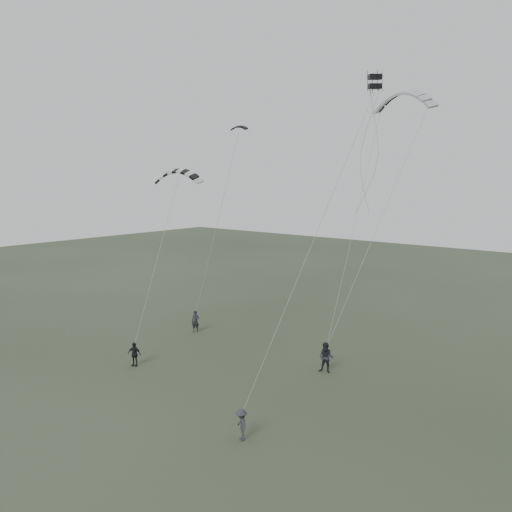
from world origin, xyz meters
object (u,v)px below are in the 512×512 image
Objects in this scene: flyer_right at (326,358)px; kite_pale_large at (404,93)px; kite_striped at (178,171)px; kite_box at (375,82)px; flyer_center at (134,354)px; kite_dark_small at (239,127)px; flyer_left at (195,321)px; flyer_far at (241,425)px.

kite_pale_large is at bearing 63.13° from flyer_right.
kite_striped is 14.72m from kite_box.
kite_dark_small is at bearing 68.04° from flyer_center.
kite_dark_small is 1.90× the size of kite_box.
flyer_right is at bearing 10.53° from flyer_center.
flyer_left is 1.15× the size of flyer_far.
kite_striped is (-0.38, 4.43, 11.58)m from flyer_center.
kite_box is (15.95, -2.89, 15.65)m from flyer_left.
kite_dark_small is 15.24m from kite_box.
flyer_center is (2.21, -7.51, -0.07)m from flyer_left.
flyer_far is at bearing -96.47° from flyer_right.
kite_striped is (-11.68, 7.07, 11.62)m from flyer_far.
flyer_center is at bearing 160.95° from kite_box.
flyer_right is at bearing 132.98° from flyer_far.
kite_pale_large is at bearing 11.30° from kite_striped.
flyer_far is 1.11× the size of kite_dark_small.
kite_dark_small reaches higher than kite_striped.
kite_dark_small reaches higher than flyer_center.
kite_box is at bearing -24.60° from kite_striped.
kite_striped reaches higher than flyer_left.
flyer_right is 12.12m from flyer_center.
flyer_right reaches higher than flyer_left.
kite_box reaches higher than flyer_right.
flyer_left is 0.40× the size of kite_pale_large.
flyer_right is at bearing -31.64° from flyer_left.
kite_dark_small is at bearing 145.72° from flyer_right.
flyer_left is at bearing -151.89° from kite_pale_large.
kite_pale_large reaches higher than kite_striped.
flyer_center is (-10.05, -6.77, -0.18)m from flyer_right.
flyer_left reaches higher than flyer_center.
kite_pale_large is (11.54, 13.31, 16.57)m from flyer_center.
kite_box reaches higher than flyer_left.
kite_striped reaches higher than flyer_far.
kite_striped is at bearing -175.75° from flyer_far.
kite_pale_large reaches higher than kite_dark_small.
kite_dark_small reaches higher than flyer_left.
kite_box is (2.20, -8.69, -0.85)m from kite_pale_large.
flyer_center reaches higher than flyer_far.
flyer_far is at bearing -85.64° from kite_pale_large.
kite_pale_large is 1.29× the size of kite_striped.
flyer_center is 12.41m from kite_striped.
flyer_center is 0.47× the size of kite_striped.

